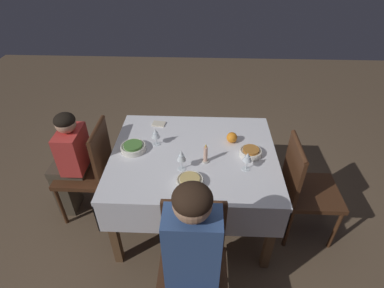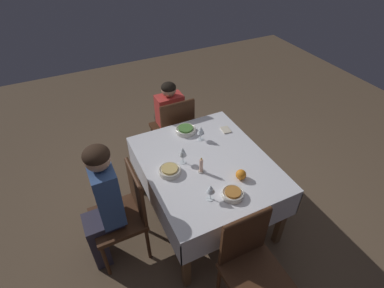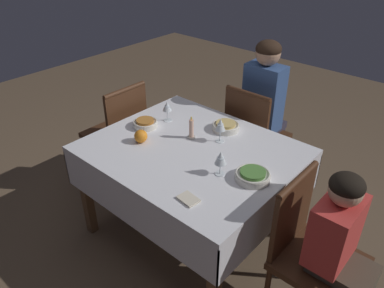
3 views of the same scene
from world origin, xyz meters
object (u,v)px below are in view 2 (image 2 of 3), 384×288
Objects in this scene: bowl_south at (170,170)px; bowl_east at (232,194)px; chair_east at (251,264)px; candle_centerpiece at (201,166)px; person_adult_denim at (102,202)px; wine_glass_west at (201,130)px; chair_west at (174,128)px; dining_table at (206,169)px; wine_glass_east at (211,189)px; orange_fruit at (241,175)px; napkin_red_folded at (226,130)px; person_child_red at (168,116)px; chair_south at (125,211)px; wine_glass_south at (183,152)px; bowl_west at (186,130)px.

bowl_south and bowl_east have the same top height.
chair_east is 0.85m from candle_centerpiece.
person_adult_denim is 7.75× the size of candle_centerpiece.
candle_centerpiece reaches higher than wine_glass_west.
chair_west is 1.03m from candle_centerpiece.
wine_glass_east is (0.39, -0.17, 0.20)m from dining_table.
dining_table is 0.38m from wine_glass_west.
wine_glass_west reaches higher than orange_fruit.
bowl_south is 0.57m from bowl_east.
wine_glass_east is 1.26× the size of napkin_red_folded.
bowl_south is 0.44m from wine_glass_east.
orange_fruit is at bearing 94.31° from person_child_red.
chair_west is 1.78m from chair_east.
chair_west is 1.00× the size of chair_east.
napkin_red_folded is at bearing 141.43° from wine_glass_east.
chair_south is 5.27× the size of bowl_east.
person_child_red is at bearing 177.58° from bowl_east.
chair_east is 6.08× the size of wine_glass_east.
person_child_red is 8.67× the size of napkin_red_folded.
candle_centerpiece is (0.07, 0.69, 0.29)m from chair_south.
wine_glass_south is (0.97, -0.25, 0.29)m from person_child_red.
napkin_red_folded is at bearing 159.53° from orange_fruit.
bowl_south is at bearing -67.07° from napkin_red_folded.
wine_glass_west is 0.88× the size of bowl_east.
chair_east is at bearing -6.13° from dining_table.
candle_centerpiece is at bearing -47.52° from dining_table.
person_child_red reaches higher than bowl_east.
wine_glass_east is 0.92m from napkin_red_folded.
orange_fruit is at bearing 28.03° from dining_table.
bowl_south is 1.12× the size of wine_glass_south.
person_adult_denim is 1.48m from person_child_red.
bowl_east is 1.98× the size of orange_fruit.
candle_centerpiece is at bearing -164.77° from bowl_east.
bowl_south is at bearing -66.31° from wine_glass_south.
chair_east is (1.78, -0.16, 0.00)m from chair_west.
bowl_east is at bearing 15.23° from candle_centerpiece.
wine_glass_west is 0.45m from candle_centerpiece.
wine_glass_west is 0.31m from napkin_red_folded.
person_adult_denim reaches higher than chair_east.
chair_east is 0.61m from wine_glass_east.
wine_glass_east is (0.40, 0.17, 0.08)m from bowl_south.
napkin_red_folded is (-0.02, 0.30, -0.10)m from wine_glass_west.
bowl_west is 2.30× the size of orange_fruit.
bowl_west is at bearing -154.57° from wine_glass_west.
person_child_red is 0.82m from napkin_red_folded.
chair_west is at bearing 90.00° from person_child_red.
chair_west is 5.39× the size of wine_glass_south.
wine_glass_east is at bearing -21.52° from wine_glass_west.
bowl_south is 0.54m from wine_glass_west.
dining_table is 0.94m from person_adult_denim.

